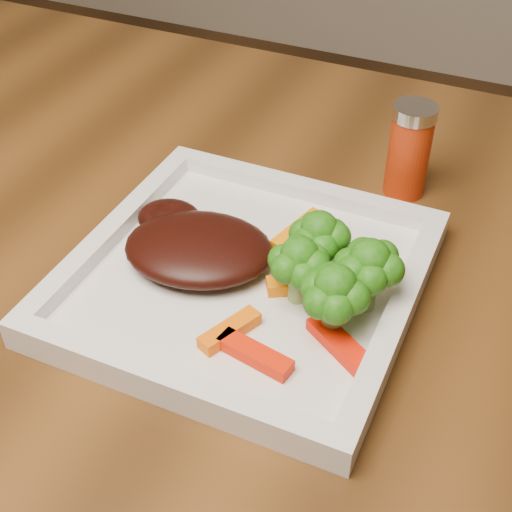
% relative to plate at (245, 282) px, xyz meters
% --- Properties ---
extents(plate, '(0.27, 0.27, 0.01)m').
position_rel_plate_xyz_m(plate, '(0.00, 0.00, 0.00)').
color(plate, white).
rests_on(plate, dining_table).
extents(steak, '(0.14, 0.12, 0.03)m').
position_rel_plate_xyz_m(steak, '(-0.04, 0.00, 0.02)').
color(steak, black).
rests_on(steak, plate).
extents(broccoli_0, '(0.07, 0.07, 0.07)m').
position_rel_plate_xyz_m(broccoli_0, '(0.05, 0.03, 0.04)').
color(broccoli_0, '#356F12').
rests_on(broccoli_0, plate).
extents(broccoli_1, '(0.07, 0.07, 0.06)m').
position_rel_plate_xyz_m(broccoli_1, '(0.10, 0.01, 0.04)').
color(broccoli_1, '#136310').
rests_on(broccoli_1, plate).
extents(broccoli_2, '(0.07, 0.07, 0.06)m').
position_rel_plate_xyz_m(broccoli_2, '(0.08, -0.03, 0.04)').
color(broccoli_2, '#227213').
rests_on(broccoli_2, plate).
extents(broccoli_3, '(0.07, 0.07, 0.06)m').
position_rel_plate_xyz_m(broccoli_3, '(0.05, -0.01, 0.04)').
color(broccoli_3, '#0F5D10').
rests_on(broccoli_3, plate).
extents(carrot_0, '(0.06, 0.03, 0.01)m').
position_rel_plate_xyz_m(carrot_0, '(0.04, -0.08, 0.01)').
color(carrot_0, red).
rests_on(carrot_0, plate).
extents(carrot_1, '(0.06, 0.05, 0.01)m').
position_rel_plate_xyz_m(carrot_1, '(0.10, -0.04, 0.01)').
color(carrot_1, red).
rests_on(carrot_1, plate).
extents(carrot_2, '(0.03, 0.05, 0.01)m').
position_rel_plate_xyz_m(carrot_2, '(0.02, -0.06, 0.01)').
color(carrot_2, '#FF6904').
rests_on(carrot_2, plate).
extents(carrot_3, '(0.05, 0.02, 0.01)m').
position_rel_plate_xyz_m(carrot_3, '(0.10, 0.05, 0.01)').
color(carrot_3, '#C95503').
rests_on(carrot_3, plate).
extents(carrot_4, '(0.03, 0.06, 0.01)m').
position_rel_plate_xyz_m(carrot_4, '(0.02, 0.07, 0.01)').
color(carrot_4, orange).
rests_on(carrot_4, plate).
extents(carrot_6, '(0.06, 0.04, 0.01)m').
position_rel_plate_xyz_m(carrot_6, '(0.05, 0.01, 0.01)').
color(carrot_6, orange).
rests_on(carrot_6, plate).
extents(spice_shaker, '(0.05, 0.05, 0.09)m').
position_rel_plate_xyz_m(spice_shaker, '(0.08, 0.19, 0.04)').
color(spice_shaker, '#B32B09').
rests_on(spice_shaker, dining_table).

